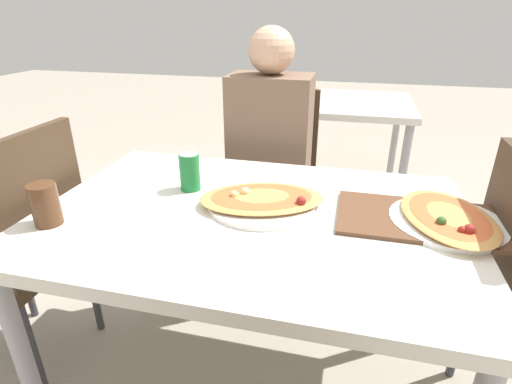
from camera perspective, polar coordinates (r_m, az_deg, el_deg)
name	(u,v)px	position (r m, az deg, el deg)	size (l,w,h in m)	color
dining_table	(252,233)	(1.21, -0.57, -5.84)	(1.25, 0.85, 0.72)	silver
chair_far_seated	(274,178)	(1.96, 2.56, 2.00)	(0.40, 0.40, 0.93)	#3F2D1E
chair_side_left	(25,245)	(1.63, -30.07, -6.52)	(0.40, 0.40, 0.93)	#3F2D1E
person_seated	(269,149)	(1.78, 1.91, 6.23)	(0.35, 0.25, 1.21)	#2D2D38
pizza_main	(262,200)	(1.21, 0.81, -1.15)	(0.43, 0.33, 0.05)	white
soda_can	(190,172)	(1.32, -9.46, 2.87)	(0.07, 0.07, 0.12)	#197233
drink_glass	(45,205)	(1.24, -27.89, -1.59)	(0.08, 0.08, 0.12)	#4C2D19
serving_tray	(418,219)	(1.22, 22.14, -3.61)	(0.45, 0.27, 0.01)	brown
pizza_second	(448,219)	(1.23, 25.71, -3.44)	(0.31, 0.40, 0.05)	white
background_table	(320,107)	(2.78, 9.20, 11.86)	(1.10, 0.80, 0.84)	silver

